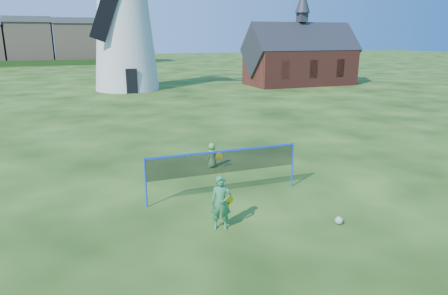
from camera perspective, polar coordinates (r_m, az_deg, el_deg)
name	(u,v)px	position (r m, az deg, el deg)	size (l,w,h in m)	color
ground	(224,196)	(13.23, -0.05, -6.90)	(220.00, 220.00, 0.00)	black
windmill	(124,21)	(40.47, -13.91, 16.87)	(14.35, 6.03, 18.81)	silver
chapel	(300,58)	(44.44, 10.66, 12.20)	(11.43, 5.54, 9.67)	brown
badminton_net	(224,163)	(12.88, -0.02, -2.14)	(5.05, 0.05, 1.55)	blue
player_girl	(221,203)	(10.85, -0.44, -7.79)	(0.74, 0.53, 1.50)	#317C49
player_boy	(212,155)	(15.94, -1.68, -1.10)	(0.64, 0.49, 0.98)	#5D9F4D
play_ball	(339,220)	(11.80, 15.86, -9.84)	(0.22, 0.22, 0.22)	green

